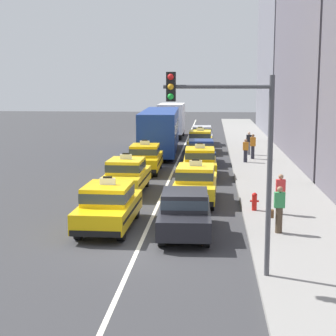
{
  "coord_description": "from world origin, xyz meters",
  "views": [
    {
      "loc": [
        2.34,
        -16.91,
        5.33
      ],
      "look_at": [
        0.27,
        8.24,
        1.3
      ],
      "focal_mm": 57.93,
      "sensor_mm": 36.0,
      "label": 1
    }
  ],
  "objects": [
    {
      "name": "fire_hydrant",
      "position": [
        4.08,
        4.82,
        0.55
      ],
      "size": [
        0.36,
        0.22,
        0.73
      ],
      "color": "red",
      "rests_on": "sidewalk_curb"
    },
    {
      "name": "pedestrian_far_corner",
      "position": [
        4.66,
        1.54,
        0.97
      ],
      "size": [
        0.47,
        0.24,
        1.64
      ],
      "color": "#473828",
      "rests_on": "sidewalk_curb"
    },
    {
      "name": "sedan_right_sixth",
      "position": [
        1.44,
        29.45,
        0.85
      ],
      "size": [
        1.9,
        4.36,
        1.58
      ],
      "color": "black",
      "rests_on": "ground"
    },
    {
      "name": "taxi_right_third",
      "position": [
        1.65,
        13.22,
        0.88
      ],
      "size": [
        1.92,
        4.6,
        1.96
      ],
      "color": "black",
      "rests_on": "ground"
    },
    {
      "name": "pedestrian_near_crosswalk",
      "position": [
        5.09,
        19.87,
        1.0
      ],
      "size": [
        0.36,
        0.24,
        1.68
      ],
      "color": "#23232D",
      "rests_on": "sidewalk_curb"
    },
    {
      "name": "taxi_left_second",
      "position": [
        -1.78,
        8.61,
        0.88
      ],
      "size": [
        1.89,
        4.59,
        1.96
      ],
      "color": "black",
      "rests_on": "ground"
    },
    {
      "name": "sidewalk_curb",
      "position": [
        5.6,
        15.0,
        0.07
      ],
      "size": [
        4.0,
        90.0,
        0.15
      ],
      "primitive_type": "cube",
      "color": "gray",
      "rests_on": "ground"
    },
    {
      "name": "taxi_right_fifth",
      "position": [
        1.42,
        24.19,
        0.88
      ],
      "size": [
        1.84,
        4.57,
        1.96
      ],
      "color": "black",
      "rests_on": "ground"
    },
    {
      "name": "sedan_right_fourth",
      "position": [
        1.6,
        18.33,
        0.85
      ],
      "size": [
        1.96,
        4.38,
        1.58
      ],
      "color": "black",
      "rests_on": "ground"
    },
    {
      "name": "taxi_left_nearest",
      "position": [
        -1.4,
        2.13,
        0.88
      ],
      "size": [
        1.89,
        4.59,
        1.96
      ],
      "color": "black",
      "rests_on": "ground"
    },
    {
      "name": "taxi_left_third",
      "position": [
        -1.62,
        14.65,
        0.88
      ],
      "size": [
        1.91,
        4.6,
        1.96
      ],
      "color": "black",
      "rests_on": "ground"
    },
    {
      "name": "sedan_right_nearest",
      "position": [
        1.41,
        1.53,
        0.85
      ],
      "size": [
        1.89,
        4.35,
        1.58
      ],
      "color": "black",
      "rests_on": "ground"
    },
    {
      "name": "lane_stripe_left_right",
      "position": [
        0.0,
        20.0,
        0.0
      ],
      "size": [
        0.14,
        80.0,
        0.01
      ],
      "primitive_type": "cube",
      "color": "silver",
      "rests_on": "ground"
    },
    {
      "name": "bus_left_fourth",
      "position": [
        -1.57,
        23.4,
        1.82
      ],
      "size": [
        2.95,
        11.29,
        3.22
      ],
      "color": "black",
      "rests_on": "ground"
    },
    {
      "name": "ground_plane",
      "position": [
        0.0,
        0.0,
        0.0
      ],
      "size": [
        160.0,
        160.0,
        0.0
      ],
      "primitive_type": "plane",
      "color": "#353538"
    },
    {
      "name": "taxi_right_second",
      "position": [
        1.62,
        6.79,
        0.88
      ],
      "size": [
        1.91,
        4.6,
        1.96
      ],
      "color": "black",
      "rests_on": "ground"
    },
    {
      "name": "pedestrian_by_storefront",
      "position": [
        4.5,
        18.25,
        0.92
      ],
      "size": [
        0.36,
        0.24,
        1.52
      ],
      "color": "#23232D",
      "rests_on": "sidewalk_curb"
    },
    {
      "name": "box_truck_left_fifth",
      "position": [
        -1.54,
        35.17,
        1.78
      ],
      "size": [
        2.32,
        6.97,
        3.27
      ],
      "color": "black",
      "rests_on": "ground"
    },
    {
      "name": "traffic_light_pole",
      "position": [
        2.89,
        -2.73,
        3.82
      ],
      "size": [
        2.87,
        0.33,
        5.58
      ],
      "color": "#47474C",
      "rests_on": "ground"
    },
    {
      "name": "pedestrian_mid_block",
      "position": [
        4.94,
        21.98,
        0.97
      ],
      "size": [
        0.47,
        0.24,
        1.64
      ],
      "color": "slate",
      "rests_on": "sidewalk_curb"
    },
    {
      "name": "pedestrian_trailing",
      "position": [
        5.04,
        4.26,
        0.96
      ],
      "size": [
        0.36,
        0.24,
        1.6
      ],
      "color": "#473828",
      "rests_on": "sidewalk_curb"
    }
  ]
}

